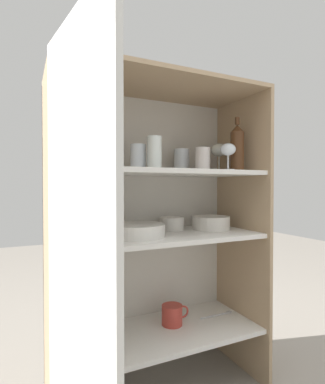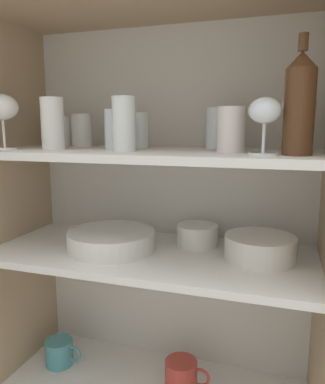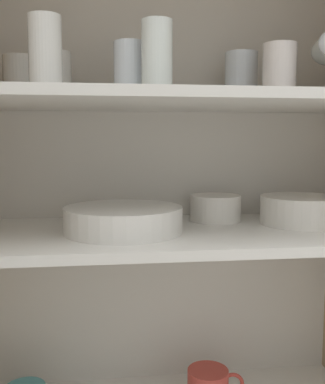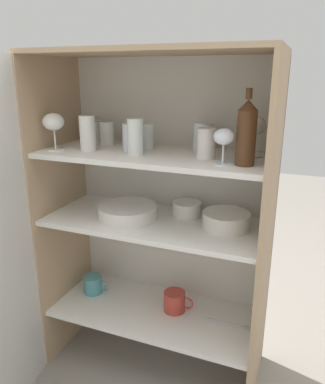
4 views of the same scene
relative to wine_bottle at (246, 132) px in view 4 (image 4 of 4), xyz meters
name	(u,v)px [view 4 (image 4 of 4)]	position (x,y,z in m)	size (l,w,h in m)	color
cupboard_back_panel	(171,211)	(-0.37, 0.28, -0.42)	(0.93, 0.02, 1.35)	silver
cupboard_side_left	(62,212)	(-0.82, 0.08, -0.42)	(0.02, 0.42, 1.35)	tan
cupboard_side_right	(266,244)	(0.09, 0.08, -0.42)	(0.02, 0.42, 1.35)	tan
cupboard_top_panel	(153,51)	(-0.37, 0.08, 0.26)	(0.93, 0.42, 0.02)	tan
shelf_board_lower	(154,312)	(-0.37, 0.08, -0.84)	(0.89, 0.38, 0.02)	white
shelf_board_middle	(154,222)	(-0.37, 0.08, -0.40)	(0.89, 0.38, 0.02)	white
shelf_board_upper	(153,155)	(-0.37, 0.08, -0.12)	(0.89, 0.38, 0.02)	white
tumbler_glass_0	(203,137)	(-0.20, 0.18, -0.05)	(0.08, 0.08, 0.11)	white
tumbler_glass_1	(206,143)	(-0.15, 0.06, -0.06)	(0.07, 0.07, 0.11)	silver
tumbler_glass_2	(131,137)	(-0.46, 0.08, -0.06)	(0.07, 0.07, 0.11)	white
tumbler_glass_3	(135,137)	(-0.41, 0.02, -0.04)	(0.06, 0.06, 0.14)	white
tumbler_glass_4	(107,133)	(-0.62, 0.16, -0.06)	(0.06, 0.06, 0.10)	white
tumbler_glass_5	(88,133)	(-0.63, 0.02, -0.04)	(0.06, 0.06, 0.14)	white
tumbler_glass_6	(146,136)	(-0.43, 0.15, -0.06)	(0.07, 0.07, 0.10)	white
tumbler_glass_7	(93,132)	(-0.70, 0.18, -0.06)	(0.07, 0.07, 0.09)	white
wine_glass_0	(224,139)	(-0.07, -0.02, -0.02)	(0.07, 0.07, 0.12)	white
wine_glass_1	(54,123)	(-0.75, -0.02, 0.00)	(0.09, 0.09, 0.15)	white
wine_glass_2	(254,128)	(0.00, 0.15, 0.00)	(0.08, 0.08, 0.15)	white
wine_bottle	(246,132)	(0.00, 0.00, 0.00)	(0.06, 0.06, 0.25)	#4C2D19
plate_stack_white	(128,212)	(-0.48, 0.07, -0.37)	(0.25, 0.25, 0.05)	silver
mixing_bowl_large	(226,220)	(-0.07, 0.11, -0.36)	(0.18, 0.18, 0.06)	silver
serving_bowl_small	(187,208)	(-0.26, 0.18, -0.36)	(0.12, 0.12, 0.06)	silver
coffee_mug_primary	(175,301)	(-0.28, 0.11, -0.78)	(0.14, 0.10, 0.09)	#BC3D33
coffee_mug_extra_1	(93,284)	(-0.70, 0.10, -0.79)	(0.13, 0.09, 0.08)	teal
serving_spoon	(232,324)	(-0.02, 0.10, -0.82)	(0.19, 0.02, 0.01)	silver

